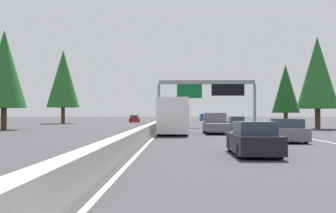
{
  "coord_description": "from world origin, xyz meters",
  "views": [
    {
      "loc": [
        -4.52,
        -1.98,
        1.82
      ],
      "look_at": [
        56.86,
        -0.68,
        2.86
      ],
      "focal_mm": 43.31,
      "sensor_mm": 36.0,
      "label": 1
    }
  ],
  "objects": [
    {
      "name": "sedan_distant_a",
      "position": [
        51.75,
        -1.59,
        0.68
      ],
      "size": [
        4.4,
        1.8,
        1.47
      ],
      "color": "#2D6B38",
      "rests_on": "ground"
    },
    {
      "name": "ground_plane",
      "position": [
        60.0,
        0.0,
        0.0
      ],
      "size": [
        320.0,
        320.0,
        0.0
      ],
      "primitive_type": "plane",
      "color": "#38383A"
    },
    {
      "name": "shoulder_stripe_right",
      "position": [
        70.0,
        -11.52,
        0.01
      ],
      "size": [
        160.0,
        0.16,
        0.01
      ],
      "primitive_type": "cube",
      "color": "silver",
      "rests_on": "ground"
    },
    {
      "name": "conifer_left_mid",
      "position": [
        67.52,
        18.36,
        8.03
      ],
      "size": [
        5.81,
        5.81,
        13.21
      ],
      "color": "#4C3823",
      "rests_on": "ground"
    },
    {
      "name": "sedan_near_right",
      "position": [
        42.54,
        -8.88,
        0.68
      ],
      "size": [
        4.4,
        1.8,
        1.47
      ],
      "color": "#2D6B38",
      "rests_on": "ground"
    },
    {
      "name": "pickup_mid_right",
      "position": [
        32.26,
        -5.51,
        0.91
      ],
      "size": [
        5.6,
        2.0,
        1.86
      ],
      "color": "slate",
      "rests_on": "ground"
    },
    {
      "name": "conifer_right_near",
      "position": [
        43.24,
        -18.52,
        6.6
      ],
      "size": [
        4.78,
        4.78,
        10.86
      ],
      "color": "#4C3823",
      "rests_on": "ground"
    },
    {
      "name": "box_truck_mid_left",
      "position": [
        79.2,
        -1.92,
        1.61
      ],
      "size": [
        8.5,
        2.4,
        2.95
      ],
      "color": "white",
      "rests_on": "ground"
    },
    {
      "name": "minivan_mid_center",
      "position": [
        96.21,
        -8.82,
        0.95
      ],
      "size": [
        5.0,
        1.95,
        1.69
      ],
      "color": "#1E4793",
      "rests_on": "ground"
    },
    {
      "name": "oncoming_near",
      "position": [
        77.78,
        6.57,
        0.68
      ],
      "size": [
        4.4,
        1.8,
        1.47
      ],
      "rotation": [
        0.0,
        0.0,
        3.14
      ],
      "color": "maroon",
      "rests_on": "ground"
    },
    {
      "name": "sedan_distant_b",
      "position": [
        13.1,
        -5.31,
        0.68
      ],
      "size": [
        4.4,
        1.8,
        1.47
      ],
      "color": "black",
      "rests_on": "ground"
    },
    {
      "name": "median_barrier",
      "position": [
        80.0,
        0.3,
        0.45
      ],
      "size": [
        180.0,
        0.56,
        0.9
      ],
      "primitive_type": "cube",
      "color": "#9E9B93",
      "rests_on": "ground"
    },
    {
      "name": "conifer_left_near",
      "position": [
        39.71,
        17.09,
        6.73
      ],
      "size": [
        4.87,
        4.87,
        11.08
      ],
      "color": "#4C3823",
      "rests_on": "ground"
    },
    {
      "name": "sign_gantry_overhead",
      "position": [
        47.54,
        -6.04,
        4.84
      ],
      "size": [
        0.5,
        12.68,
        6.08
      ],
      "color": "gray",
      "rests_on": "ground"
    },
    {
      "name": "conifer_right_mid",
      "position": [
        51.93,
        -17.13,
        5.24
      ],
      "size": [
        3.8,
        3.8,
        8.64
      ],
      "color": "#4C3823",
      "rests_on": "ground"
    },
    {
      "name": "bus_near_center",
      "position": [
        32.4,
        -1.67,
        1.72
      ],
      "size": [
        11.5,
        2.55,
        3.1
      ],
      "color": "white",
      "rests_on": "ground"
    },
    {
      "name": "shoulder_stripe_median",
      "position": [
        70.0,
        -0.25,
        0.01
      ],
      "size": [
        160.0,
        0.16,
        0.01
      ],
      "primitive_type": "cube",
      "color": "silver",
      "rests_on": "ground"
    },
    {
      "name": "sedan_far_center",
      "position": [
        21.52,
        -9.01,
        0.68
      ],
      "size": [
        4.4,
        1.8,
        1.47
      ],
      "color": "slate",
      "rests_on": "ground"
    }
  ]
}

